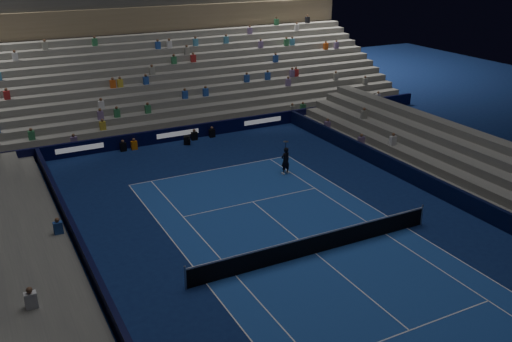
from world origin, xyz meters
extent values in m
plane|color=#0D1D51|center=(0.00, 0.00, 0.00)|extent=(90.00, 90.00, 0.00)
cube|color=#1B4398|center=(0.00, 0.00, 0.01)|extent=(10.97, 23.77, 0.01)
cube|color=black|center=(0.00, 18.50, 0.50)|extent=(44.00, 0.25, 1.00)
cube|color=black|center=(9.70, 0.00, 0.50)|extent=(0.25, 37.00, 1.00)
cube|color=black|center=(-9.70, 0.00, 0.50)|extent=(0.25, 37.00, 1.00)
cube|color=slate|center=(0.00, 19.50, 0.25)|extent=(44.00, 1.00, 0.50)
cube|color=slate|center=(0.00, 20.50, 0.50)|extent=(44.00, 1.00, 1.00)
cube|color=slate|center=(0.00, 21.50, 0.75)|extent=(44.00, 1.00, 1.50)
cube|color=slate|center=(0.00, 22.50, 1.00)|extent=(44.00, 1.00, 2.00)
cube|color=slate|center=(0.00, 23.50, 1.25)|extent=(44.00, 1.00, 2.50)
cube|color=slate|center=(0.00, 24.50, 1.50)|extent=(44.00, 1.00, 3.00)
cube|color=slate|center=(0.00, 25.50, 1.75)|extent=(44.00, 1.00, 3.50)
cube|color=slate|center=(0.00, 26.50, 2.00)|extent=(44.00, 1.00, 4.00)
cube|color=slate|center=(0.00, 27.50, 2.25)|extent=(44.00, 1.00, 4.50)
cube|color=slate|center=(0.00, 28.50, 2.50)|extent=(44.00, 1.00, 5.00)
cube|color=slate|center=(0.00, 29.50, 2.75)|extent=(44.00, 1.00, 5.50)
cube|color=slate|center=(0.00, 30.50, 3.00)|extent=(44.00, 1.00, 6.00)
cube|color=#806C4F|center=(0.00, 31.60, 7.10)|extent=(44.00, 0.60, 2.20)
cube|color=slate|center=(10.50, 0.00, 0.25)|extent=(1.00, 37.00, 0.50)
cube|color=slate|center=(11.50, 0.00, 0.50)|extent=(1.00, 37.00, 1.00)
cube|color=slate|center=(12.50, 0.00, 0.75)|extent=(1.00, 37.00, 1.50)
cube|color=#5F605B|center=(-10.50, 0.00, 0.25)|extent=(1.00, 37.00, 0.50)
cube|color=#5F605B|center=(-11.50, 0.00, 0.50)|extent=(1.00, 37.00, 1.00)
cube|color=#5F605B|center=(-12.50, 0.00, 0.75)|extent=(1.00, 37.00, 1.50)
cylinder|color=#B2B2B7|center=(-6.40, 0.00, 0.55)|extent=(0.10, 0.10, 1.10)
cylinder|color=#B2B2B7|center=(6.40, 0.00, 0.55)|extent=(0.10, 0.10, 1.10)
cube|color=black|center=(0.00, 0.00, 0.45)|extent=(12.80, 0.03, 0.90)
cube|color=white|center=(0.00, 0.00, 0.94)|extent=(12.80, 0.04, 0.08)
imported|color=black|center=(3.73, 9.22, 0.87)|extent=(0.70, 0.52, 1.74)
cube|color=black|center=(0.32, 17.38, 0.30)|extent=(0.63, 0.68, 0.60)
cylinder|color=black|center=(0.32, 16.93, 0.48)|extent=(0.29, 0.38, 0.16)
camera|label=1|loc=(-13.07, -19.22, 13.34)|focal=39.89mm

